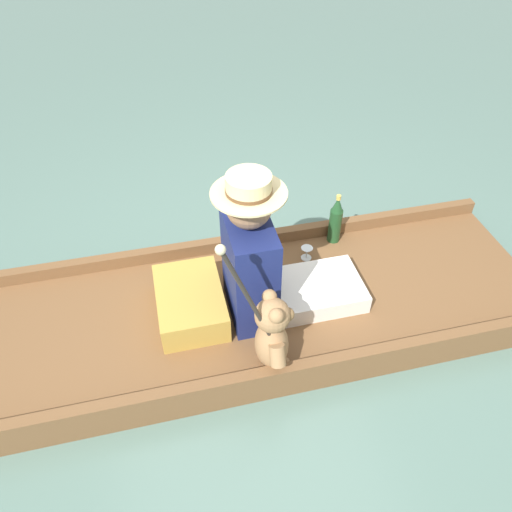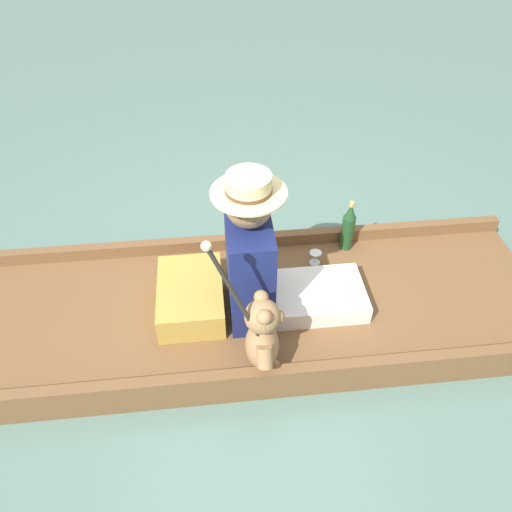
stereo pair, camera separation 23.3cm
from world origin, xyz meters
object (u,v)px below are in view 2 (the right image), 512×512
(teddy_bear, at_px, (263,336))
(walking_cane, at_px, (240,303))
(seated_person, at_px, (266,265))
(champagne_bottle, at_px, (348,227))
(wine_glass, at_px, (315,256))

(teddy_bear, relative_size, walking_cane, 0.53)
(seated_person, bearing_deg, champagne_bottle, 130.52)
(teddy_bear, relative_size, champagne_bottle, 1.32)
(walking_cane, xyz_separation_m, champagne_bottle, (-0.85, 0.73, -0.34))
(walking_cane, bearing_deg, teddy_bear, 107.50)
(walking_cane, relative_size, champagne_bottle, 2.48)
(walking_cane, distance_m, champagne_bottle, 1.17)
(seated_person, relative_size, walking_cane, 1.02)
(seated_person, xyz_separation_m, walking_cane, (0.40, -0.17, 0.17))
(seated_person, relative_size, wine_glass, 10.48)
(seated_person, distance_m, wine_glass, 0.54)
(teddy_bear, bearing_deg, champagne_bottle, 142.75)
(wine_glass, xyz_separation_m, walking_cane, (0.73, -0.51, 0.44))
(seated_person, distance_m, champagne_bottle, 0.74)
(seated_person, xyz_separation_m, champagne_bottle, (-0.45, 0.56, -0.16))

